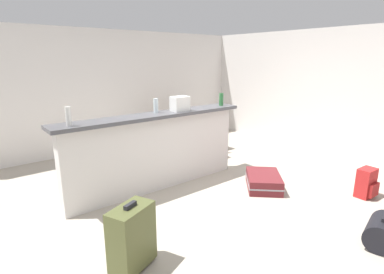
{
  "coord_description": "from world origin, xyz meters",
  "views": [
    {
      "loc": [
        -2.94,
        -3.15,
        1.93
      ],
      "look_at": [
        0.16,
        0.72,
        0.64
      ],
      "focal_mm": 28.49,
      "sensor_mm": 36.0,
      "label": 1
    }
  ],
  "objects_px": {
    "dining_chair_far_side": "(176,121)",
    "suitcase_upright_olive": "(132,237)",
    "grocery_bag": "(180,104)",
    "suitcase_flat_maroon": "(264,181)",
    "bottle_clear": "(156,106)",
    "duffel_bag_black": "(382,231)",
    "backpack_red": "(366,183)",
    "bottle_green": "(221,99)",
    "bottle_white": "(68,116)",
    "dining_chair_near_partition": "(206,131)",
    "dining_table": "(190,120)"
  },
  "relations": [
    {
      "from": "dining_chair_far_side",
      "to": "suitcase_upright_olive",
      "type": "xyz_separation_m",
      "value": [
        -2.87,
        -3.28,
        -0.19
      ]
    },
    {
      "from": "suitcase_upright_olive",
      "to": "grocery_bag",
      "type": "bearing_deg",
      "value": 41.24
    },
    {
      "from": "grocery_bag",
      "to": "suitcase_flat_maroon",
      "type": "relative_size",
      "value": 0.31
    },
    {
      "from": "bottle_clear",
      "to": "suitcase_upright_olive",
      "type": "distance_m",
      "value": 2.14
    },
    {
      "from": "duffel_bag_black",
      "to": "suitcase_upright_olive",
      "type": "bearing_deg",
      "value": 149.8
    },
    {
      "from": "suitcase_upright_olive",
      "to": "backpack_red",
      "type": "xyz_separation_m",
      "value": [
        3.33,
        -0.69,
        -0.13
      ]
    },
    {
      "from": "bottle_green",
      "to": "dining_chair_far_side",
      "type": "relative_size",
      "value": 0.23
    },
    {
      "from": "suitcase_upright_olive",
      "to": "duffel_bag_black",
      "type": "bearing_deg",
      "value": -30.2
    },
    {
      "from": "bottle_white",
      "to": "grocery_bag",
      "type": "distance_m",
      "value": 1.65
    },
    {
      "from": "bottle_clear",
      "to": "suitcase_upright_olive",
      "type": "xyz_separation_m",
      "value": [
        -1.22,
        -1.49,
        -0.92
      ]
    },
    {
      "from": "bottle_green",
      "to": "grocery_bag",
      "type": "height_order",
      "value": "grocery_bag"
    },
    {
      "from": "suitcase_flat_maroon",
      "to": "backpack_red",
      "type": "height_order",
      "value": "backpack_red"
    },
    {
      "from": "dining_chair_far_side",
      "to": "backpack_red",
      "type": "bearing_deg",
      "value": -83.43
    },
    {
      "from": "backpack_red",
      "to": "dining_chair_near_partition",
      "type": "bearing_deg",
      "value": 100.65
    },
    {
      "from": "dining_chair_near_partition",
      "to": "grocery_bag",
      "type": "bearing_deg",
      "value": -147.85
    },
    {
      "from": "dining_chair_near_partition",
      "to": "duffel_bag_black",
      "type": "bearing_deg",
      "value": -99.11
    },
    {
      "from": "dining_chair_far_side",
      "to": "suitcase_flat_maroon",
      "type": "distance_m",
      "value": 2.93
    },
    {
      "from": "backpack_red",
      "to": "suitcase_flat_maroon",
      "type": "bearing_deg",
      "value": 129.0
    },
    {
      "from": "dining_table",
      "to": "dining_chair_far_side",
      "type": "bearing_deg",
      "value": 83.45
    },
    {
      "from": "bottle_green",
      "to": "duffel_bag_black",
      "type": "xyz_separation_m",
      "value": [
        -0.22,
        -2.7,
        -1.1
      ]
    },
    {
      "from": "bottle_green",
      "to": "dining_chair_far_side",
      "type": "distance_m",
      "value": 2.07
    },
    {
      "from": "dining_chair_near_partition",
      "to": "suitcase_upright_olive",
      "type": "height_order",
      "value": "dining_chair_near_partition"
    },
    {
      "from": "bottle_white",
      "to": "duffel_bag_black",
      "type": "height_order",
      "value": "bottle_white"
    },
    {
      "from": "dining_chair_near_partition",
      "to": "backpack_red",
      "type": "xyz_separation_m",
      "value": [
        0.53,
        -2.84,
        -0.31
      ]
    },
    {
      "from": "bottle_green",
      "to": "backpack_red",
      "type": "distance_m",
      "value": 2.5
    },
    {
      "from": "dining_chair_near_partition",
      "to": "dining_chair_far_side",
      "type": "distance_m",
      "value": 1.13
    },
    {
      "from": "bottle_green",
      "to": "bottle_clear",
      "type": "bearing_deg",
      "value": 175.67
    },
    {
      "from": "dining_chair_near_partition",
      "to": "bottle_white",
      "type": "bearing_deg",
      "value": -164.55
    },
    {
      "from": "bottle_clear",
      "to": "duffel_bag_black",
      "type": "height_order",
      "value": "bottle_clear"
    },
    {
      "from": "bottle_clear",
      "to": "duffel_bag_black",
      "type": "bearing_deg",
      "value": -70.04
    },
    {
      "from": "dining_chair_far_side",
      "to": "suitcase_upright_olive",
      "type": "distance_m",
      "value": 4.36
    },
    {
      "from": "bottle_green",
      "to": "backpack_red",
      "type": "relative_size",
      "value": 0.5
    },
    {
      "from": "bottle_clear",
      "to": "grocery_bag",
      "type": "height_order",
      "value": "grocery_bag"
    },
    {
      "from": "grocery_bag",
      "to": "suitcase_flat_maroon",
      "type": "height_order",
      "value": "grocery_bag"
    },
    {
      "from": "bottle_clear",
      "to": "bottle_green",
      "type": "relative_size",
      "value": 0.99
    },
    {
      "from": "suitcase_flat_maroon",
      "to": "dining_table",
      "type": "bearing_deg",
      "value": 80.81
    },
    {
      "from": "dining_table",
      "to": "dining_chair_far_side",
      "type": "relative_size",
      "value": 1.18
    },
    {
      "from": "dining_chair_near_partition",
      "to": "backpack_red",
      "type": "distance_m",
      "value": 2.91
    },
    {
      "from": "dining_table",
      "to": "suitcase_flat_maroon",
      "type": "height_order",
      "value": "dining_table"
    },
    {
      "from": "bottle_green",
      "to": "grocery_bag",
      "type": "bearing_deg",
      "value": -179.87
    },
    {
      "from": "dining_chair_far_side",
      "to": "duffel_bag_black",
      "type": "distance_m",
      "value": 4.64
    },
    {
      "from": "grocery_bag",
      "to": "suitcase_upright_olive",
      "type": "xyz_separation_m",
      "value": [
        -1.59,
        -1.39,
        -0.93
      ]
    },
    {
      "from": "bottle_clear",
      "to": "grocery_bag",
      "type": "xyz_separation_m",
      "value": [
        0.37,
        -0.1,
        0.01
      ]
    },
    {
      "from": "bottle_white",
      "to": "dining_chair_near_partition",
      "type": "height_order",
      "value": "bottle_white"
    },
    {
      "from": "bottle_white",
      "to": "grocery_bag",
      "type": "bearing_deg",
      "value": 1.11
    },
    {
      "from": "suitcase_flat_maroon",
      "to": "bottle_clear",
      "type": "bearing_deg",
      "value": 138.23
    },
    {
      "from": "suitcase_upright_olive",
      "to": "duffel_bag_black",
      "type": "relative_size",
      "value": 1.26
    },
    {
      "from": "bottle_clear",
      "to": "suitcase_flat_maroon",
      "type": "bearing_deg",
      "value": -41.77
    },
    {
      "from": "bottle_green",
      "to": "duffel_bag_black",
      "type": "bearing_deg",
      "value": -94.56
    },
    {
      "from": "dining_table",
      "to": "bottle_clear",
      "type": "bearing_deg",
      "value": -142.67
    }
  ]
}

